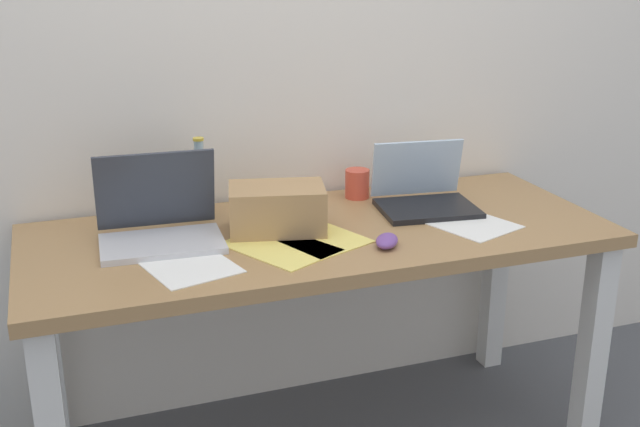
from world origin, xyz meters
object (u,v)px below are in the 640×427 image
object	(u,v)px
laptop_left	(160,223)
computer_mouse	(387,241)
laptop_right	(424,196)
beer_bottle	(201,186)
desk	(320,262)
coffee_mug	(357,184)
cardboard_box	(277,209)

from	to	relation	value
laptop_left	computer_mouse	bearing A→B (deg)	-22.83
laptop_right	beer_bottle	bearing A→B (deg)	167.97
laptop_right	beer_bottle	xyz separation A→B (m)	(-0.69, 0.15, 0.06)
desk	coffee_mug	xyz separation A→B (m)	(0.22, 0.25, 0.15)
laptop_left	cardboard_box	distance (m)	0.34
desk	beer_bottle	bearing A→B (deg)	143.50
computer_mouse	laptop_left	bearing A→B (deg)	-169.26
desk	laptop_right	world-z (taller)	laptop_right
beer_bottle	cardboard_box	distance (m)	0.27
coffee_mug	beer_bottle	bearing A→B (deg)	-177.23
beer_bottle	coffee_mug	distance (m)	0.53
laptop_left	cardboard_box	bearing A→B (deg)	-4.29
beer_bottle	laptop_right	bearing A→B (deg)	-12.03
beer_bottle	computer_mouse	xyz separation A→B (m)	(0.44, -0.42, -0.08)
laptop_right	beer_bottle	size ratio (longest dim) A/B	1.30
laptop_right	coffee_mug	xyz separation A→B (m)	(-0.16, 0.17, 0.01)
desk	laptop_right	size ratio (longest dim) A/B	5.27
coffee_mug	laptop_left	bearing A→B (deg)	-163.89
laptop_right	desk	bearing A→B (deg)	-168.05
beer_bottle	coffee_mug	xyz separation A→B (m)	(0.53, 0.03, -0.05)
computer_mouse	coffee_mug	distance (m)	0.45
beer_bottle	computer_mouse	size ratio (longest dim) A/B	2.51
laptop_right	coffee_mug	bearing A→B (deg)	132.99
desk	laptop_left	size ratio (longest dim) A/B	4.90
laptop_left	laptop_right	distance (m)	0.84
laptop_right	cardboard_box	size ratio (longest dim) A/B	1.18
coffee_mug	laptop_right	bearing A→B (deg)	-47.01
desk	computer_mouse	size ratio (longest dim) A/B	17.16
laptop_left	coffee_mug	xyz separation A→B (m)	(0.68, 0.20, -0.01)
laptop_right	beer_bottle	world-z (taller)	beer_bottle
computer_mouse	beer_bottle	bearing A→B (deg)	169.75
cardboard_box	coffee_mug	bearing A→B (deg)	32.95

